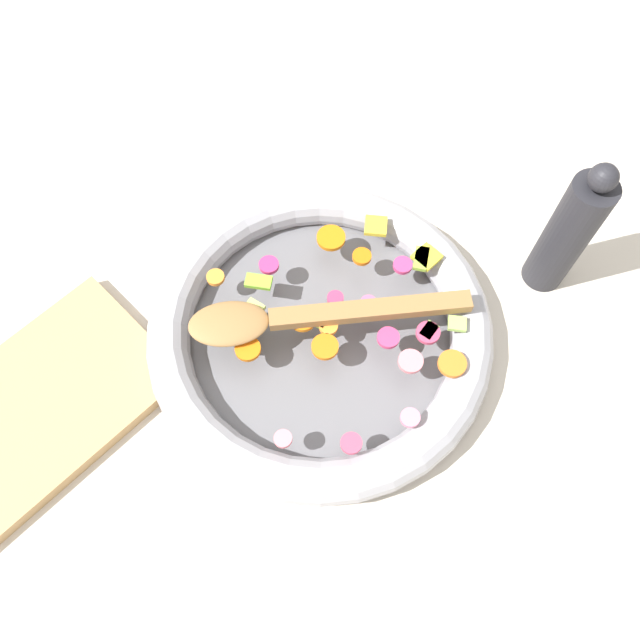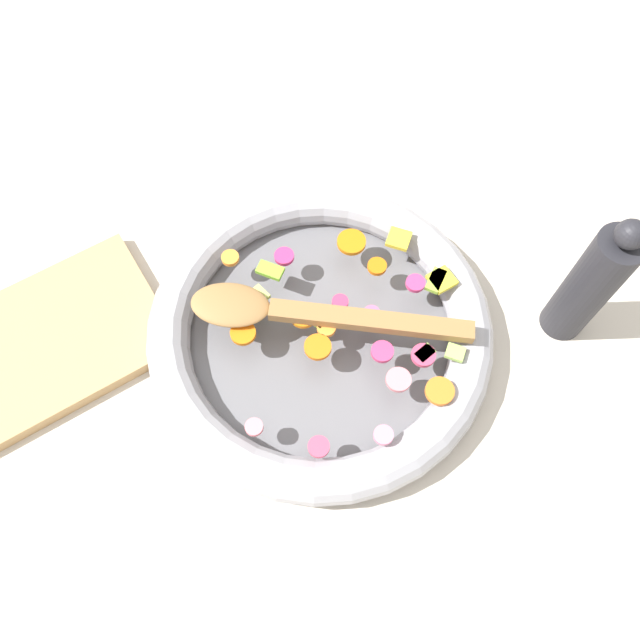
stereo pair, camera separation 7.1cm
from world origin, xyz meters
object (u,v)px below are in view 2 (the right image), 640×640
object	(u,v)px
skillet	(320,330)
wooden_spoon	(300,313)
pepper_mill	(590,285)
cutting_board	(39,348)

from	to	relation	value
skillet	wooden_spoon	distance (m)	0.05
wooden_spoon	pepper_mill	bearing A→B (deg)	-28.65
skillet	cutting_board	bearing A→B (deg)	150.84
skillet	wooden_spoon	size ratio (longest dim) A/B	1.49
skillet	cutting_board	distance (m)	0.33
pepper_mill	cutting_board	bearing A→B (deg)	151.46
cutting_board	pepper_mill	bearing A→B (deg)	-28.54
wooden_spoon	cutting_board	world-z (taller)	wooden_spoon
pepper_mill	wooden_spoon	bearing A→B (deg)	151.35
skillet	pepper_mill	size ratio (longest dim) A/B	1.95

